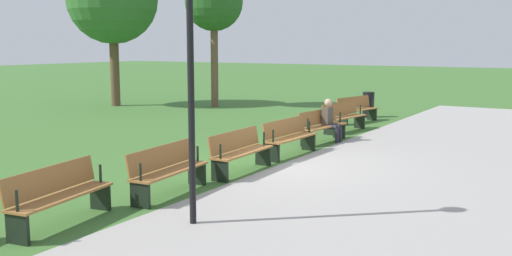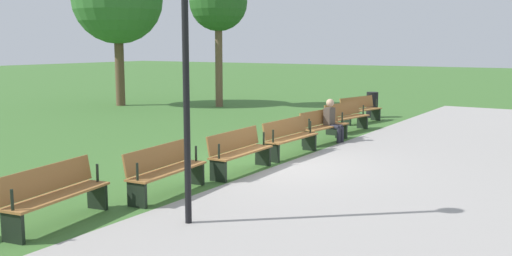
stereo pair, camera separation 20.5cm
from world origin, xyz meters
TOP-DOWN VIEW (x-y plane):
  - ground_plane at (0.00, 0.00)m, footprint 120.00×120.00m
  - path_paving at (0.00, 3.39)m, footprint 29.63×6.29m
  - bench_0 at (-7.67, -0.90)m, footprint 1.97×0.87m
  - bench_1 at (-5.50, -0.50)m, footprint 1.96×0.76m
  - bench_2 at (-3.31, -0.22)m, footprint 1.95×0.65m
  - bench_3 at (-1.10, -0.09)m, footprint 1.92×0.53m
  - bench_4 at (1.10, -0.09)m, footprint 1.92×0.53m
  - bench_5 at (3.31, -0.22)m, footprint 1.95×0.65m
  - bench_6 at (5.50, -0.50)m, footprint 1.96×0.76m
  - person_seated at (-3.52, -0.06)m, footprint 0.36×0.54m
  - tree_1 at (-9.31, -8.09)m, footprint 2.49×2.49m
  - lamp_post at (4.39, 1.18)m, footprint 0.32×0.32m
  - trash_bin at (-9.25, -1.06)m, footprint 0.43×0.43m

SIDE VIEW (x-z plane):
  - ground_plane at x=0.00m, z-range 0.00..0.00m
  - path_paving at x=0.00m, z-range 0.00..0.01m
  - trash_bin at x=-9.25m, z-range 0.00..0.94m
  - bench_0 at x=-7.67m, z-range 0.03..0.92m
  - bench_1 at x=-5.50m, z-range 0.03..0.92m
  - bench_2 at x=-3.31m, z-range 0.03..0.92m
  - bench_3 at x=-1.10m, z-range 0.03..0.92m
  - bench_4 at x=1.10m, z-range 0.03..0.92m
  - bench_5 at x=3.31m, z-range 0.03..0.92m
  - bench_6 at x=5.50m, z-range 0.03..0.92m
  - person_seated at x=-3.52m, z-range 0.04..1.24m
  - lamp_post at x=4.39m, z-range 0.81..5.04m
  - tree_1 at x=-9.31m, z-range 1.57..7.31m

